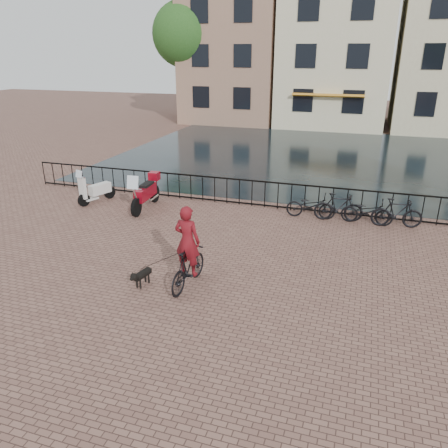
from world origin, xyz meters
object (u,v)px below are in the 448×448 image
(cyclist, at_px, (188,252))
(motorcycle, at_px, (145,189))
(dog, at_px, (143,276))
(scooter, at_px, (96,184))

(cyclist, height_order, motorcycle, cyclist)
(cyclist, height_order, dog, cyclist)
(dog, xyz_separation_m, motorcycle, (-2.61, 5.22, 0.53))
(scooter, bearing_deg, motorcycle, 16.40)
(motorcycle, bearing_deg, dog, -66.66)
(cyclist, xyz_separation_m, dog, (-1.12, -0.31, -0.71))
(motorcycle, distance_m, scooter, 2.20)
(scooter, bearing_deg, cyclist, -20.86)
(dog, xyz_separation_m, scooter, (-4.80, 5.34, 0.48))
(cyclist, distance_m, motorcycle, 6.17)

